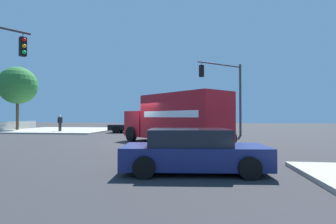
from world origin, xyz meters
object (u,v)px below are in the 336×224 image
at_px(delivery_truck, 176,119).
at_px(traffic_light_secondary, 228,88).
at_px(pickup_black, 136,126).
at_px(pedestrian_near_corner, 60,122).
at_px(shade_tree_near, 18,86).
at_px(sedan_navy, 193,151).

height_order(delivery_truck, traffic_light_secondary, traffic_light_secondary).
xyz_separation_m(delivery_truck, pickup_black, (-10.34, -5.27, -0.83)).
height_order(pedestrian_near_corner, shade_tree_near, shade_tree_near).
bearing_deg(traffic_light_secondary, pedestrian_near_corner, -98.73).
height_order(delivery_truck, pickup_black, delivery_truck).
bearing_deg(sedan_navy, pickup_black, -159.96).
height_order(traffic_light_secondary, pedestrian_near_corner, traffic_light_secondary).
bearing_deg(pedestrian_near_corner, delivery_truck, 53.83).
bearing_deg(traffic_light_secondary, sedan_navy, -9.50).
distance_m(delivery_truck, sedan_navy, 7.81).
bearing_deg(sedan_navy, delivery_truck, -170.39).
relative_size(sedan_navy, pedestrian_near_corner, 2.65).
bearing_deg(delivery_truck, sedan_navy, 9.61).
bearing_deg(pickup_black, pedestrian_near_corner, -84.91).
relative_size(traffic_light_secondary, shade_tree_near, 0.87).
relative_size(delivery_truck, shade_tree_near, 1.00).
distance_m(pickup_black, sedan_navy, 19.15).
bearing_deg(shade_tree_near, pickup_black, 84.62).
xyz_separation_m(pickup_black, pedestrian_near_corner, (0.70, -7.92, 0.37)).
bearing_deg(traffic_light_secondary, pickup_black, -110.13).
bearing_deg(delivery_truck, pickup_black, -153.02).
bearing_deg(pickup_black, delivery_truck, 26.98).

